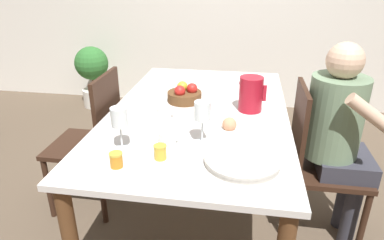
{
  "coord_description": "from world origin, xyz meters",
  "views": [
    {
      "loc": [
        0.26,
        -1.86,
        1.54
      ],
      "look_at": [
        0.0,
        -0.26,
        0.81
      ],
      "focal_mm": 32.0,
      "sensor_mm": 36.0,
      "label": 1
    }
  ],
  "objects_px": {
    "bread_plate": "(229,127)",
    "person_seated": "(339,130)",
    "teacup_near_person": "(167,139)",
    "potted_plant": "(92,71)",
    "chair_opposite": "(93,139)",
    "fruit_bowl": "(185,95)",
    "chair_person_side": "(316,160)",
    "wine_glass_water": "(202,113)",
    "wine_glass_juice": "(120,119)",
    "jam_jar_red": "(116,159)",
    "jam_jar_amber": "(160,151)",
    "teacup_across": "(164,114)",
    "serving_tray": "(242,160)",
    "red_pitcher": "(251,94)"
  },
  "relations": [
    {
      "from": "red_pitcher",
      "to": "wine_glass_water",
      "type": "relative_size",
      "value": 0.97
    },
    {
      "from": "chair_person_side",
      "to": "teacup_near_person",
      "type": "xyz_separation_m",
      "value": [
        -0.79,
        -0.41,
        0.28
      ]
    },
    {
      "from": "teacup_near_person",
      "to": "potted_plant",
      "type": "relative_size",
      "value": 0.2
    },
    {
      "from": "chair_person_side",
      "to": "wine_glass_juice",
      "type": "height_order",
      "value": "wine_glass_juice"
    },
    {
      "from": "chair_person_side",
      "to": "wine_glass_water",
      "type": "bearing_deg",
      "value": -59.91
    },
    {
      "from": "chair_person_side",
      "to": "potted_plant",
      "type": "distance_m",
      "value": 2.87
    },
    {
      "from": "teacup_across",
      "to": "bread_plate",
      "type": "relative_size",
      "value": 0.73
    },
    {
      "from": "jam_jar_amber",
      "to": "jam_jar_red",
      "type": "height_order",
      "value": "same"
    },
    {
      "from": "wine_glass_water",
      "to": "potted_plant",
      "type": "bearing_deg",
      "value": 125.85
    },
    {
      "from": "teacup_near_person",
      "to": "bread_plate",
      "type": "bearing_deg",
      "value": 34.52
    },
    {
      "from": "person_seated",
      "to": "jam_jar_amber",
      "type": "bearing_deg",
      "value": -58.75
    },
    {
      "from": "teacup_near_person",
      "to": "potted_plant",
      "type": "distance_m",
      "value": 2.67
    },
    {
      "from": "teacup_near_person",
      "to": "bread_plate",
      "type": "xyz_separation_m",
      "value": [
        0.28,
        0.19,
        -0.01
      ]
    },
    {
      "from": "jam_jar_amber",
      "to": "serving_tray",
      "type": "bearing_deg",
      "value": 2.53
    },
    {
      "from": "fruit_bowl",
      "to": "potted_plant",
      "type": "xyz_separation_m",
      "value": [
        -1.4,
        1.65,
        -0.38
      ]
    },
    {
      "from": "bread_plate",
      "to": "person_seated",
      "type": "bearing_deg",
      "value": 18.7
    },
    {
      "from": "jam_jar_amber",
      "to": "jam_jar_red",
      "type": "xyz_separation_m",
      "value": [
        -0.17,
        -0.09,
        0.0
      ]
    },
    {
      "from": "wine_glass_juice",
      "to": "bread_plate",
      "type": "height_order",
      "value": "wine_glass_juice"
    },
    {
      "from": "chair_person_side",
      "to": "wine_glass_juice",
      "type": "bearing_deg",
      "value": -63.77
    },
    {
      "from": "bread_plate",
      "to": "serving_tray",
      "type": "bearing_deg",
      "value": -76.48
    },
    {
      "from": "wine_glass_water",
      "to": "teacup_across",
      "type": "relative_size",
      "value": 1.49
    },
    {
      "from": "bread_plate",
      "to": "jam_jar_red",
      "type": "xyz_separation_m",
      "value": [
        -0.45,
        -0.43,
        0.02
      ]
    },
    {
      "from": "chair_person_side",
      "to": "fruit_bowl",
      "type": "distance_m",
      "value": 0.88
    },
    {
      "from": "wine_glass_water",
      "to": "fruit_bowl",
      "type": "height_order",
      "value": "wine_glass_water"
    },
    {
      "from": "jam_jar_amber",
      "to": "person_seated",
      "type": "bearing_deg",
      "value": 31.25
    },
    {
      "from": "teacup_across",
      "to": "jam_jar_red",
      "type": "bearing_deg",
      "value": -98.26
    },
    {
      "from": "wine_glass_water",
      "to": "serving_tray",
      "type": "relative_size",
      "value": 0.64
    },
    {
      "from": "chair_person_side",
      "to": "wine_glass_water",
      "type": "distance_m",
      "value": 0.84
    },
    {
      "from": "chair_person_side",
      "to": "jam_jar_red",
      "type": "height_order",
      "value": "chair_person_side"
    },
    {
      "from": "bread_plate",
      "to": "jam_jar_amber",
      "type": "distance_m",
      "value": 0.44
    },
    {
      "from": "person_seated",
      "to": "jam_jar_red",
      "type": "xyz_separation_m",
      "value": [
        -1.05,
        -0.63,
        0.08
      ]
    },
    {
      "from": "person_seated",
      "to": "wine_glass_water",
      "type": "height_order",
      "value": "person_seated"
    },
    {
      "from": "teacup_across",
      "to": "serving_tray",
      "type": "relative_size",
      "value": 0.43
    },
    {
      "from": "teacup_across",
      "to": "potted_plant",
      "type": "relative_size",
      "value": 0.2
    },
    {
      "from": "chair_opposite",
      "to": "fruit_bowl",
      "type": "distance_m",
      "value": 0.67
    },
    {
      "from": "wine_glass_juice",
      "to": "jam_jar_red",
      "type": "bearing_deg",
      "value": -78.77
    },
    {
      "from": "wine_glass_water",
      "to": "potted_plant",
      "type": "xyz_separation_m",
      "value": [
        -1.58,
        2.19,
        -0.5
      ]
    },
    {
      "from": "bread_plate",
      "to": "potted_plant",
      "type": "xyz_separation_m",
      "value": [
        -1.7,
        2.04,
        -0.36
      ]
    },
    {
      "from": "wine_glass_juice",
      "to": "potted_plant",
      "type": "bearing_deg",
      "value": 117.88
    },
    {
      "from": "jam_jar_red",
      "to": "potted_plant",
      "type": "xyz_separation_m",
      "value": [
        -1.25,
        2.46,
        -0.37
      ]
    },
    {
      "from": "wine_glass_juice",
      "to": "jam_jar_red",
      "type": "height_order",
      "value": "wine_glass_juice"
    },
    {
      "from": "chair_person_side",
      "to": "jam_jar_red",
      "type": "distance_m",
      "value": 1.19
    },
    {
      "from": "person_seated",
      "to": "jam_jar_red",
      "type": "height_order",
      "value": "person_seated"
    },
    {
      "from": "teacup_across",
      "to": "bread_plate",
      "type": "height_order",
      "value": "bread_plate"
    },
    {
      "from": "chair_opposite",
      "to": "fruit_bowl",
      "type": "xyz_separation_m",
      "value": [
        0.59,
        0.13,
        0.3
      ]
    },
    {
      "from": "serving_tray",
      "to": "jam_jar_amber",
      "type": "xyz_separation_m",
      "value": [
        -0.36,
        -0.02,
        0.02
      ]
    },
    {
      "from": "person_seated",
      "to": "potted_plant",
      "type": "bearing_deg",
      "value": -128.59
    },
    {
      "from": "teacup_across",
      "to": "jam_jar_amber",
      "type": "distance_m",
      "value": 0.45
    },
    {
      "from": "bread_plate",
      "to": "chair_opposite",
      "type": "bearing_deg",
      "value": 163.94
    },
    {
      "from": "potted_plant",
      "to": "chair_opposite",
      "type": "bearing_deg",
      "value": -65.55
    }
  ]
}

